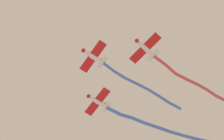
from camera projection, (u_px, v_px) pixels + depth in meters
airplane_lead at (93, 57)px, 66.96m from camera, size 6.06×8.04×1.99m
smoke_trail_lead at (143, 87)px, 69.13m from camera, size 20.56×2.69×1.55m
airplane_left_wing at (145, 48)px, 66.19m from camera, size 6.15×8.05×1.99m
smoke_trail_left_wing at (208, 90)px, 71.11m from camera, size 30.82×3.75×2.09m
airplane_right_wing at (98, 102)px, 71.72m from camera, size 6.07×8.04×1.99m
smoke_trail_right_wing at (159, 127)px, 76.15m from camera, size 28.24×2.37×3.11m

